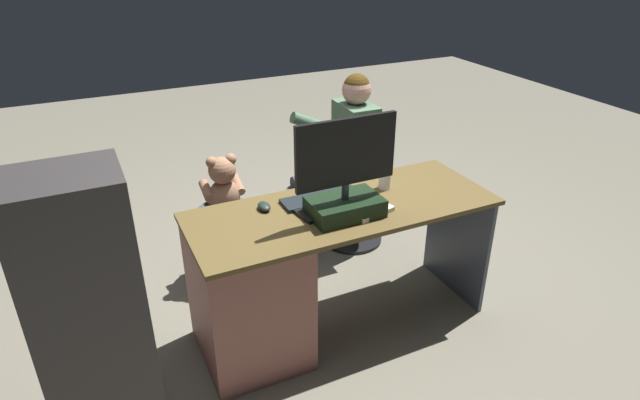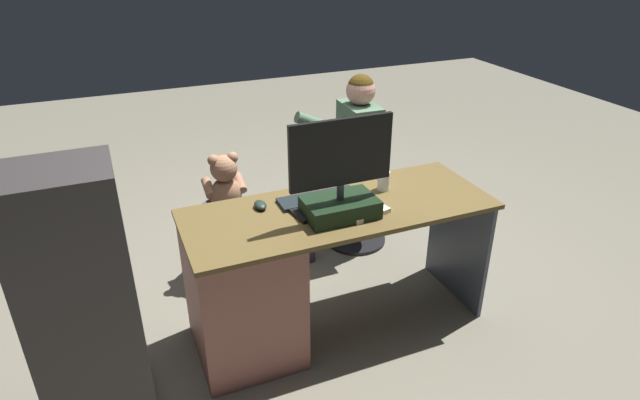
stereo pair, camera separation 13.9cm
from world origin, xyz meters
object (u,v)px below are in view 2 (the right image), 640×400
at_px(tv_remote, 300,215).
at_px(office_chair_teddy, 230,236).
at_px(visitor_chair, 357,206).
at_px(person, 346,152).
at_px(desk, 263,282).
at_px(computer_mouse, 260,205).
at_px(monitor, 340,187).
at_px(cup, 384,181).
at_px(teddy_bear, 225,183).
at_px(keyboard, 318,198).

distance_m(tv_remote, office_chair_teddy, 0.92).
distance_m(visitor_chair, person, 0.43).
bearing_deg(person, visitor_chair, -178.01).
bearing_deg(desk, computer_mouse, -109.38).
bearing_deg(tv_remote, computer_mouse, -56.33).
bearing_deg(tv_remote, desk, -14.80).
xyz_separation_m(monitor, person, (-0.43, -0.85, -0.20)).
relative_size(tv_remote, visitor_chair, 0.32).
xyz_separation_m(desk, person, (-0.82, -0.77, 0.30)).
height_order(desk, monitor, monitor).
distance_m(desk, visitor_chair, 1.20).
height_order(cup, tv_remote, cup).
xyz_separation_m(desk, office_chair_teddy, (-0.00, -0.74, -0.13)).
bearing_deg(computer_mouse, cup, 176.09).
distance_m(cup, visitor_chair, 0.87).
xyz_separation_m(monitor, teddy_bear, (0.39, -0.83, -0.27)).
bearing_deg(person, teddy_bear, 1.14).
bearing_deg(computer_mouse, keyboard, 174.82).
distance_m(desk, office_chair_teddy, 0.75).
xyz_separation_m(keyboard, person, (-0.47, -0.65, -0.05)).
bearing_deg(tv_remote, keyboard, -147.80).
relative_size(teddy_bear, person, 0.30).
xyz_separation_m(cup, teddy_bear, (0.73, -0.65, -0.17)).
bearing_deg(visitor_chair, tv_remote, 47.83).
bearing_deg(monitor, computer_mouse, -33.48).
bearing_deg(person, computer_mouse, 38.86).
bearing_deg(desk, visitor_chair, -139.99).
height_order(desk, computer_mouse, computer_mouse).
bearing_deg(desk, cup, -172.44).
relative_size(computer_mouse, visitor_chair, 0.21).
relative_size(computer_mouse, tv_remote, 0.64).
relative_size(monitor, keyboard, 1.23).
relative_size(keyboard, cup, 3.97).
xyz_separation_m(monitor, computer_mouse, (0.34, -0.22, -0.14)).
relative_size(monitor, computer_mouse, 5.39).
distance_m(monitor, teddy_bear, 0.96).
bearing_deg(desk, tv_remote, 174.32).
relative_size(desk, person, 1.32).
xyz_separation_m(cup, tv_remote, (0.53, 0.12, -0.04)).
distance_m(tv_remote, teddy_bear, 0.80).
bearing_deg(tv_remote, monitor, 152.83).
bearing_deg(cup, monitor, 27.70).
distance_m(desk, monitor, 0.64).
height_order(keyboard, tv_remote, keyboard).
bearing_deg(visitor_chair, computer_mouse, 35.87).
bearing_deg(monitor, desk, -11.79).
xyz_separation_m(office_chair_teddy, teddy_bear, (0.00, -0.01, 0.37)).
height_order(monitor, teddy_bear, monitor).
height_order(computer_mouse, office_chair_teddy, computer_mouse).
distance_m(computer_mouse, person, 0.99).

